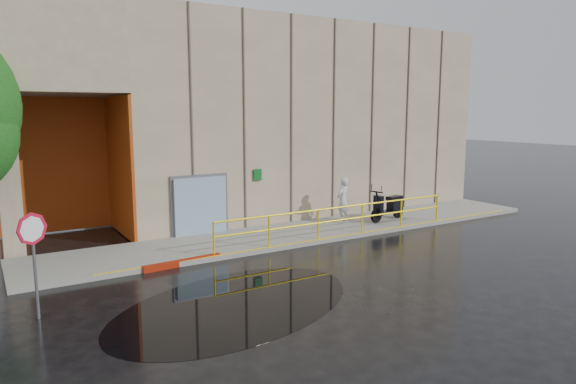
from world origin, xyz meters
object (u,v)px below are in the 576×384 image
Objects in this scene: scooter at (388,199)px; stop_sign at (33,241)px; red_curb at (183,263)px; person at (343,200)px.

scooter is 13.33m from stop_sign.
stop_sign is (-12.92, -3.20, 0.73)m from scooter.
scooter is at bearing 5.88° from stop_sign.
scooter reaches higher than red_curb.
red_curb is at bearing 19.53° from stop_sign.
stop_sign is (-11.14, -3.82, 0.71)m from person.
person is at bearing 13.65° from red_curb.
person is at bearing 151.18° from scooter.
person is 1.88m from scooter.
person is 7.40m from red_curb.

